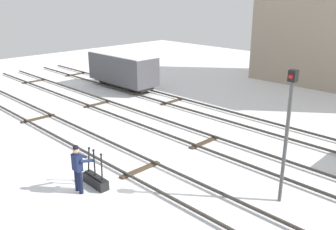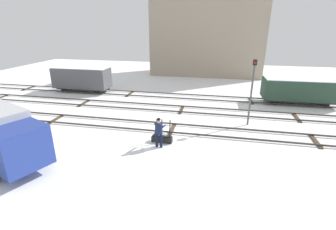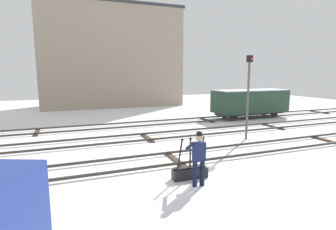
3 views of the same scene
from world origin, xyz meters
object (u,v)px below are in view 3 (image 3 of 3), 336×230
switch_lever_frame (190,171)px  freight_car_far_end (250,102)px  rail_worker (199,155)px  signal_post (248,90)px

switch_lever_frame → freight_car_far_end: freight_car_far_end is taller
rail_worker → freight_car_far_end: 14.43m
switch_lever_frame → freight_car_far_end: (10.06, 9.68, 1.07)m
switch_lever_frame → rail_worker: size_ratio=0.80×
switch_lever_frame → signal_post: size_ratio=0.32×
switch_lever_frame → freight_car_far_end: 14.00m
signal_post → freight_car_far_end: (4.78, 5.83, -1.40)m
switch_lever_frame → rail_worker: 1.01m
signal_post → freight_car_far_end: size_ratio=0.73×
freight_car_far_end → signal_post: bearing=-130.5°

